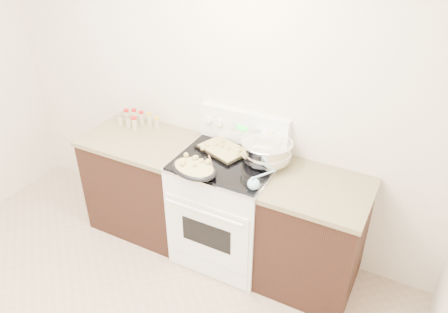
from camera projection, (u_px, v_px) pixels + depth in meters
The scene contains 10 objects.
room_shell at pixel (18, 146), 2.00m from camera, with size 4.10×3.60×2.75m.
counter_left at pixel (145, 182), 3.92m from camera, with size 0.93×0.67×0.92m.
counter_right at pixel (313, 237), 3.30m from camera, with size 0.73×0.67×0.92m.
kitchen_range at pixel (227, 206), 3.57m from camera, with size 0.78×0.73×1.22m.
mixing_bowl at pixel (267, 151), 3.26m from camera, with size 0.49×0.49×0.23m.
roasting_pan at pixel (194, 168), 3.14m from camera, with size 0.42×0.33×0.11m.
baking_sheet at pixel (223, 149), 3.43m from camera, with size 0.46×0.39×0.06m.
wooden_spoon at pixel (201, 158), 3.33m from camera, with size 0.19×0.24×0.04m.
blue_ladle at pixel (255, 183), 3.00m from camera, with size 0.12×0.28×0.11m.
spice_jars at pixel (136, 119), 3.84m from camera, with size 0.38×0.15×0.13m.
Camera 1 is at (1.64, -1.09, 2.71)m, focal length 35.00 mm.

